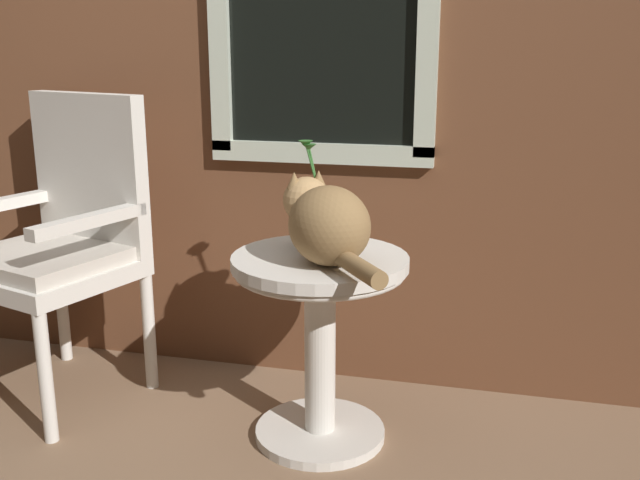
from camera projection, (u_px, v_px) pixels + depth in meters
ground_plane at (215, 474)px, 2.13m from camera, size 6.00×6.00×0.00m
back_wall at (285, 19)px, 2.49m from camera, size 4.00×0.07×2.60m
wicker_side_table at (320, 315)px, 2.23m from camera, size 0.54×0.54×0.60m
wicker_chair at (63, 235)px, 2.52m from camera, size 0.64×0.62×1.05m
cat at (326, 222)px, 2.09m from camera, size 0.39×0.48×0.24m
pewter_vase_with_ivy at (318, 217)px, 2.25m from camera, size 0.13×0.13×0.33m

